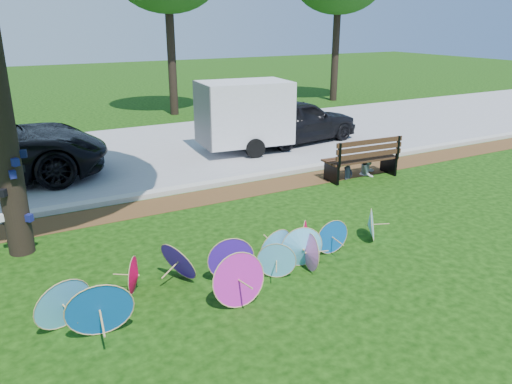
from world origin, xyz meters
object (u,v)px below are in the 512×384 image
at_px(dark_pickup, 298,121).
at_px(park_bench, 360,157).
at_px(cargo_trailer, 245,112).
at_px(person_left, 349,160).
at_px(person_right, 369,153).
at_px(parasol_pile, 228,264).

bearing_deg(dark_pickup, park_bench, 162.36).
distance_m(cargo_trailer, person_left, 4.08).
bearing_deg(dark_pickup, cargo_trailer, 89.55).
bearing_deg(cargo_trailer, person_right, -59.21).
bearing_deg(person_left, parasol_pile, -168.04).
xyz_separation_m(park_bench, person_right, (0.35, 0.05, 0.06)).
bearing_deg(person_left, person_right, -22.25).
relative_size(dark_pickup, park_bench, 2.08).
bearing_deg(park_bench, dark_pickup, 82.83).
bearing_deg(parasol_pile, dark_pickup, 50.34).
relative_size(cargo_trailer, person_left, 2.73).
bearing_deg(park_bench, parasol_pile, -144.47).
relative_size(dark_pickup, person_left, 4.33).
height_order(cargo_trailer, person_left, cargo_trailer).
bearing_deg(person_right, cargo_trailer, 91.38).
bearing_deg(person_left, park_bench, -30.38).
xyz_separation_m(cargo_trailer, park_bench, (1.41, -3.91, -0.71)).
distance_m(dark_pickup, person_left, 4.28).
distance_m(park_bench, person_left, 0.36).
bearing_deg(person_left, cargo_trailer, 83.10).
distance_m(parasol_pile, cargo_trailer, 8.57).
bearing_deg(person_right, parasol_pile, -172.17).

